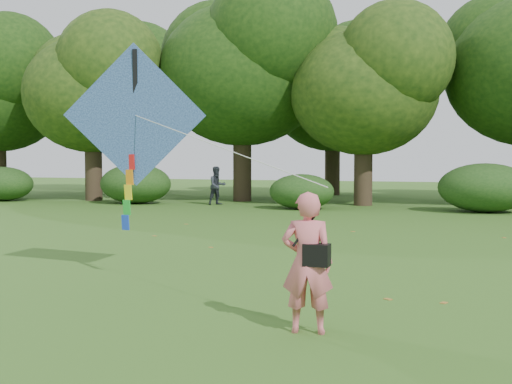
% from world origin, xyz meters
% --- Properties ---
extents(ground, '(100.00, 100.00, 0.00)m').
position_xyz_m(ground, '(0.00, 0.00, 0.00)').
color(ground, '#265114').
rests_on(ground, ground).
extents(man_kite_flyer, '(0.67, 0.50, 1.67)m').
position_xyz_m(man_kite_flyer, '(0.84, -0.72, 0.83)').
color(man_kite_flyer, '#DF6971').
rests_on(man_kite_flyer, ground).
extents(bystander_left, '(1.03, 1.04, 1.70)m').
position_xyz_m(bystander_left, '(-8.17, 18.24, 0.85)').
color(bystander_left, '#262B33').
rests_on(bystander_left, ground).
extents(crossbody_bag, '(0.43, 0.20, 0.69)m').
position_xyz_m(crossbody_bag, '(0.96, -0.75, 0.94)').
color(crossbody_bag, black).
rests_on(crossbody_bag, ground).
extents(flying_kite, '(5.01, 2.85, 3.16)m').
position_xyz_m(flying_kite, '(-2.77, 1.65, 2.74)').
color(flying_kite, '#2832AD').
rests_on(flying_kite, ground).
extents(tree_line, '(54.70, 15.30, 9.48)m').
position_xyz_m(tree_line, '(1.67, 22.88, 5.60)').
color(tree_line, '#3A2D1E').
rests_on(tree_line, ground).
extents(shrub_band, '(39.15, 3.22, 1.88)m').
position_xyz_m(shrub_band, '(-0.72, 17.60, 0.86)').
color(shrub_band, '#264919').
rests_on(shrub_band, ground).
extents(fallen_leaves, '(10.93, 13.10, 0.01)m').
position_xyz_m(fallen_leaves, '(0.05, 4.58, 0.01)').
color(fallen_leaves, olive).
rests_on(fallen_leaves, ground).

